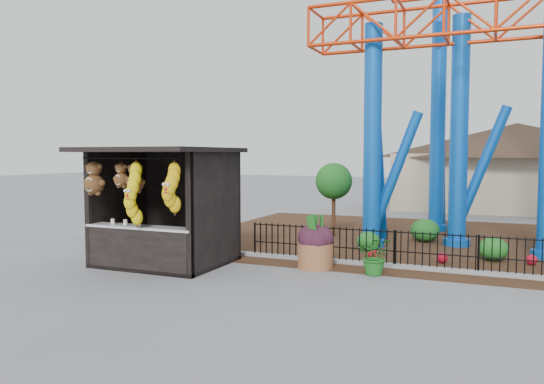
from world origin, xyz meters
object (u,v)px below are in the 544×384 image
at_px(prize_booth, 158,208).
at_px(roller_coaster, 500,46).
at_px(terracotta_planter, 315,255).
at_px(potted_plant, 376,256).

distance_m(prize_booth, roller_coaster, 12.00).
xyz_separation_m(prize_booth, roller_coaster, (8.13, 7.33, 4.91)).
xyz_separation_m(roller_coaster, terracotta_planter, (-4.23, -5.99, -6.11)).
bearing_deg(terracotta_planter, roller_coaster, 54.77).
bearing_deg(roller_coaster, terracotta_planter, -125.23).
bearing_deg(prize_booth, terracotta_planter, 19.00).
bearing_deg(terracotta_planter, prize_booth, -161.00).
relative_size(prize_booth, potted_plant, 3.77).
bearing_deg(prize_booth, potted_plant, 11.94).
bearing_deg(potted_plant, roller_coaster, 55.14).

